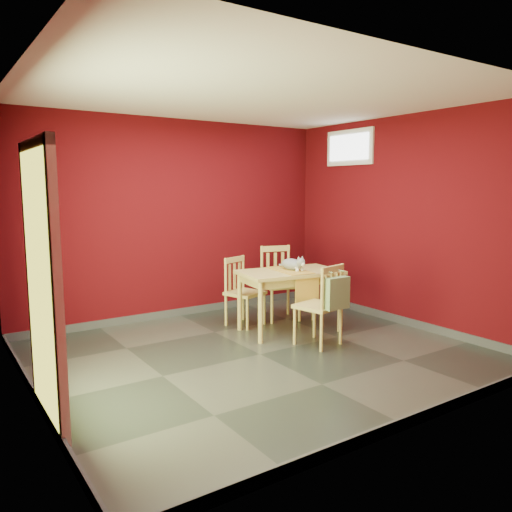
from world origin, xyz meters
TOP-DOWN VIEW (x-y plane):
  - ground at (0.00, 0.00)m, footprint 4.50×4.50m
  - room_shell at (0.00, 0.00)m, footprint 4.50×4.50m
  - doorway at (-2.23, -0.40)m, footprint 0.06×1.01m
  - window at (2.23, 1.00)m, footprint 0.05×0.90m
  - outlet_plate at (1.60, 1.99)m, footprint 0.08×0.02m
  - dining_table at (0.81, 0.53)m, footprint 1.31×0.88m
  - table_runner at (0.81, 0.42)m, footprint 0.42×0.72m
  - chair_far_left at (0.48, 1.11)m, footprint 0.52×0.52m
  - chair_far_right at (1.07, 1.10)m, footprint 0.57×0.57m
  - chair_near at (0.76, -0.12)m, footprint 0.52×0.52m
  - tote_bag at (0.79, -0.34)m, footprint 0.30×0.18m
  - cat at (0.86, 0.56)m, footprint 0.32×0.44m
  - picture_frame at (2.19, 1.58)m, footprint 0.18×0.45m

SIDE VIEW (x-z plane):
  - ground at x=0.00m, z-range 0.00..0.00m
  - room_shell at x=0.00m, z-range -2.20..2.30m
  - picture_frame at x=2.19m, z-range 0.00..0.44m
  - outlet_plate at x=1.60m, z-range 0.24..0.36m
  - chair_far_left at x=0.48m, z-range 0.01..0.90m
  - chair_near at x=0.76m, z-range 0.01..0.95m
  - chair_far_right at x=1.07m, z-range 0.01..1.00m
  - tote_bag at x=0.79m, z-range 0.43..0.85m
  - dining_table at x=0.81m, z-range 0.29..1.05m
  - table_runner at x=0.81m, z-range 0.54..0.88m
  - cat at x=0.86m, z-range 0.76..0.96m
  - doorway at x=-2.23m, z-range 0.06..2.19m
  - window at x=2.23m, z-range 2.10..2.60m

